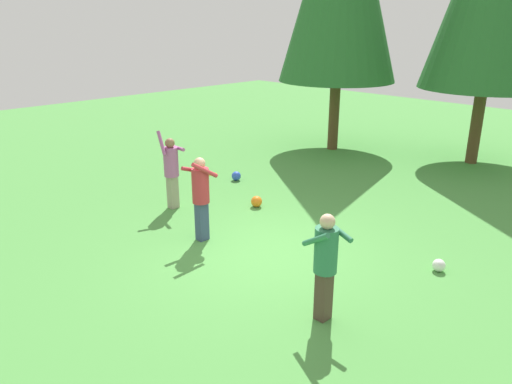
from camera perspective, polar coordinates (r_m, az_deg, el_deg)
The scene contains 8 objects.
ground_plane at distance 9.37m, azimuth 0.85°, elevation -7.11°, with size 40.00×40.00×0.00m, color #4C9342.
person_thrower at distance 11.39m, azimuth -9.91°, elevation 2.91°, with size 0.59×0.57×1.86m.
person_catcher at distance 7.06m, azimuth 8.16°, elevation -7.74°, with size 0.64×0.58×1.67m.
person_bystander at distance 9.58m, azimuth -6.50°, elevation 0.03°, with size 0.58×0.65×1.72m.
frisbee at distance 9.58m, azimuth -5.41°, elevation 2.07°, with size 0.36×0.36×0.14m.
ball_orange at distance 11.54m, azimuth 0.06°, elevation -1.12°, with size 0.27×0.27×0.27m, color orange.
ball_white at distance 9.26m, azimuth 20.66°, elevation -8.05°, with size 0.23×0.23×0.23m, color white.
ball_blue at distance 13.46m, azimuth -2.33°, elevation 1.89°, with size 0.26×0.26×0.26m, color blue.
Camera 1 is at (5.84, -6.01, 4.20)m, focal length 34.09 mm.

